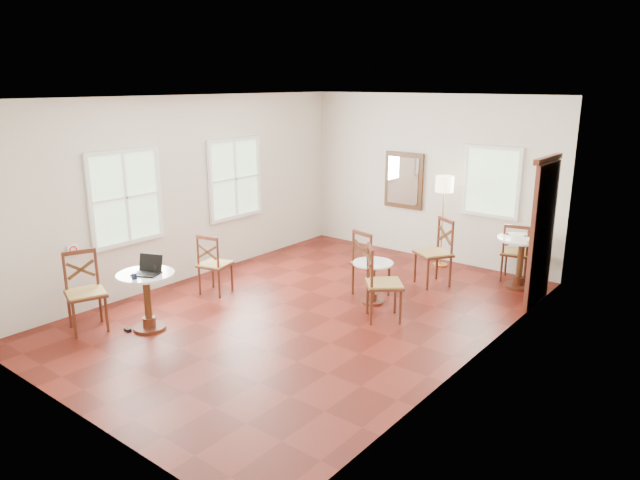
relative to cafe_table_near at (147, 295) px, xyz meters
The scene contains 17 objects.
ground 2.24m from the cafe_table_near, 55.36° to the left, with size 7.00×7.00×0.00m, color #5B170F.
room_shell 2.77m from the cafe_table_near, 60.28° to the left, with size 5.02×7.02×3.01m.
cafe_table_near is the anchor object (origin of this frame).
cafe_table_mid 3.22m from the cafe_table_near, 56.14° to the left, with size 0.60×0.60×0.63m.
cafe_table_back 5.72m from the cafe_table_near, 55.28° to the left, with size 0.77×0.77×0.82m.
chair_near_a 1.52m from the cafe_table_near, 103.43° to the left, with size 0.54×0.54×0.96m.
chair_near_b 0.82m from the cafe_table_near, 142.30° to the right, with size 0.63×0.63×1.06m.
chair_mid_a 3.30m from the cafe_table_near, 61.27° to the left, with size 0.58×0.58×1.04m.
chair_mid_b 3.15m from the cafe_table_near, 44.92° to the left, with size 0.69×0.69×1.06m.
chair_back_a 5.85m from the cafe_table_near, 58.14° to the left, with size 0.53×0.53×0.98m.
chair_back_b 4.51m from the cafe_table_near, 61.93° to the left, with size 0.69×0.69×1.09m.
floor_lamp 5.32m from the cafe_table_near, 70.65° to the left, with size 0.32×0.32×1.62m.
laptop 0.36m from the cafe_table_near, 30.86° to the left, with size 0.41×0.38×0.24m.
mouse 0.36m from the cafe_table_near, 90.09° to the right, with size 0.09×0.06×0.03m, color black.
navy_mug 0.41m from the cafe_table_near, 68.47° to the right, with size 0.10×0.07×0.08m.
water_glass 0.38m from the cafe_table_near, 58.09° to the left, with size 0.07×0.07×0.11m, color white.
power_adapter 0.55m from the cafe_table_near, 127.14° to the right, with size 0.10×0.06×0.04m, color black.
Camera 1 is at (5.04, -6.02, 3.21)m, focal length 32.73 mm.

